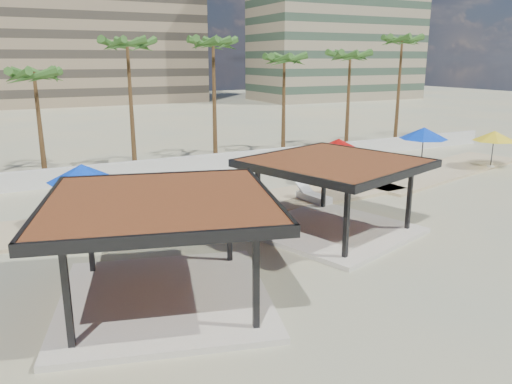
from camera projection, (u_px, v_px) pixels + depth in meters
The scene contains 22 objects.
ground at pixel (318, 250), 20.64m from camera, with size 200.00×200.00×0.00m, color tan.
promenade at pixel (272, 198), 28.11m from camera, with size 44.45×7.97×0.24m.
boundary_wall at pixel (188, 165), 34.28m from camera, with size 56.00×0.30×1.20m, color silver.
building_mid at pixel (88, 19), 85.91m from camera, with size 38.00×16.00×30.40m.
building_east at pixel (339, 6), 93.98m from camera, with size 32.00×15.00×36.40m.
pavilion_central at pixel (334, 189), 22.26m from camera, with size 8.37×8.37×3.38m.
pavilion_west at pixel (162, 240), 15.76m from camera, with size 8.57×8.57×3.54m.
umbrella_b at pixel (78, 189), 21.35m from camera, with size 3.35×3.35×2.42m.
umbrella_c at pixel (339, 145), 31.25m from camera, with size 3.26×3.26×2.65m.
umbrella_d at pixel (424, 133), 34.30m from camera, with size 3.35×3.35×2.93m.
umbrella_e at pixel (494, 136), 35.00m from camera, with size 3.11×3.11×2.60m.
umbrella_f at pixel (82, 173), 22.85m from camera, with size 3.68×3.68×2.83m.
lounger_a at pixel (140, 222), 23.00m from camera, with size 1.44×2.14×0.78m.
lounger_b at pixel (313, 197), 27.15m from camera, with size 1.05×2.39×0.87m.
lounger_c at pixel (338, 180), 31.03m from camera, with size 0.99×2.31×0.85m.
lounger_d at pixel (416, 167), 34.76m from camera, with size 1.23×2.22×0.80m.
palm_c at pixel (34, 79), 30.64m from camera, with size 3.00×3.00×7.54m.
palm_d at pixel (127, 49), 33.48m from camera, with size 3.00×3.00×9.45m.
palm_e at pixel (213, 48), 35.63m from camera, with size 3.00×3.00×9.57m.
palm_f at pixel (284, 63), 38.70m from camera, with size 3.00×3.00×8.46m.
palm_g at pixel (350, 59), 40.90m from camera, with size 3.00×3.00×8.72m.
palm_h at pixel (402, 45), 43.71m from camera, with size 3.00×3.00×10.06m.
Camera 1 is at (-11.01, -16.08, 7.67)m, focal length 35.00 mm.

